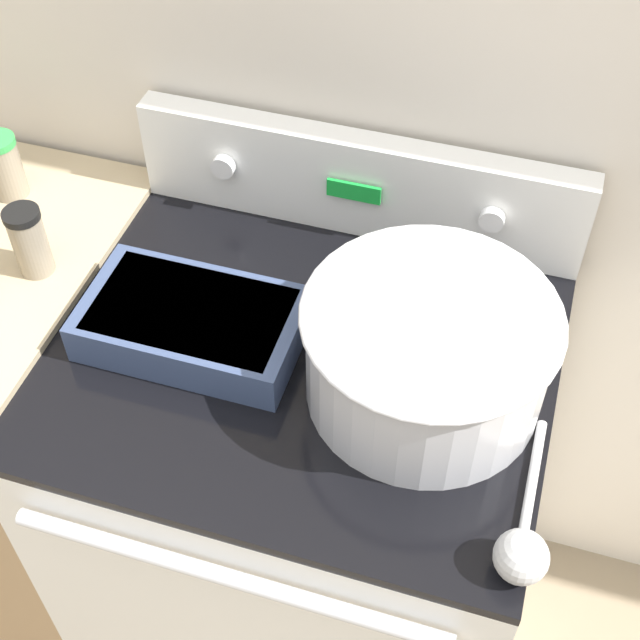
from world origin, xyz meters
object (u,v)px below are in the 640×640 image
mixing_bowl (428,349)px  casserole_dish (192,322)px  spice_jar_black_cap (29,241)px  spice_jar_green_cap (4,166)px  ladle (522,548)px

mixing_bowl → casserole_dish: size_ratio=1.09×
spice_jar_black_cap → spice_jar_green_cap: bearing=131.5°
mixing_bowl → ladle: (0.17, -0.23, -0.06)m
mixing_bowl → casserole_dish: (-0.35, -0.00, -0.05)m
mixing_bowl → ladle: mixing_bowl is taller
mixing_bowl → spice_jar_green_cap: (-0.79, 0.21, -0.02)m
mixing_bowl → casserole_dish: mixing_bowl is taller
mixing_bowl → ladle: 0.29m
spice_jar_black_cap → ladle: bearing=-18.6°
spice_jar_black_cap → spice_jar_green_cap: 0.21m
ladle → mixing_bowl: bearing=127.6°
mixing_bowl → ladle: size_ratio=1.36×
mixing_bowl → spice_jar_green_cap: 0.82m
casserole_dish → ladle: size_ratio=1.25×
mixing_bowl → casserole_dish: 0.36m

